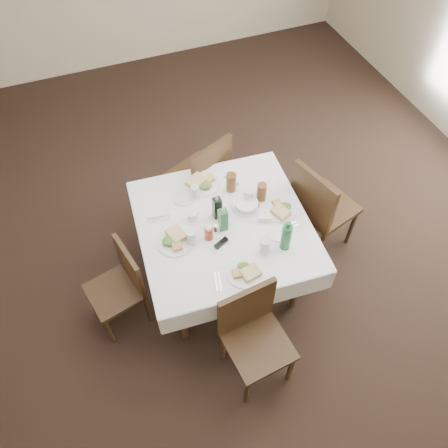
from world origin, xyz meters
name	(u,v)px	position (x,y,z in m)	size (l,w,h in m)	color
ground_plane	(230,250)	(0.00, 0.00, 0.00)	(7.00, 7.00, 0.00)	black
room_shell	(233,101)	(0.00, 0.00, 1.71)	(6.04, 7.04, 2.80)	#C5B59A
dining_table	(224,230)	(-0.15, -0.23, 0.68)	(1.41, 1.41, 0.76)	black
chair_north	(204,174)	(-0.05, 0.53, 0.55)	(0.60, 0.60, 0.96)	black
chair_south	(253,330)	(-0.24, -1.03, 0.53)	(0.48, 0.48, 0.92)	black
chair_east	(319,205)	(0.74, -0.20, 0.57)	(0.58, 0.58, 1.00)	black
chair_west	(122,282)	(-1.03, -0.27, 0.47)	(0.47, 0.47, 0.82)	black
meal_north	(202,183)	(-0.18, 0.22, 0.79)	(0.30, 0.30, 0.06)	white
meal_south	(246,272)	(-0.17, -0.71, 0.78)	(0.25, 0.25, 0.06)	white
meal_east	(281,210)	(0.32, -0.28, 0.78)	(0.26, 0.26, 0.06)	white
meal_west	(175,240)	(-0.56, -0.26, 0.79)	(0.28, 0.28, 0.06)	white
side_plate_a	(185,198)	(-0.36, 0.12, 0.77)	(0.17, 0.17, 0.01)	white
side_plate_b	(277,234)	(0.19, -0.48, 0.77)	(0.15, 0.15, 0.01)	white
water_n	(195,192)	(-0.27, 0.11, 0.83)	(0.07, 0.07, 0.13)	silver
water_s	(265,246)	(0.03, -0.58, 0.83)	(0.08, 0.08, 0.14)	silver
water_e	(248,197)	(0.11, -0.10, 0.83)	(0.08, 0.08, 0.14)	silver
water_w	(192,237)	(-0.44, -0.32, 0.83)	(0.08, 0.08, 0.14)	silver
iced_tea_a	(231,182)	(0.03, 0.08, 0.85)	(0.08, 0.08, 0.17)	brown
iced_tea_b	(262,192)	(0.22, -0.10, 0.84)	(0.08, 0.08, 0.16)	brown
bread_basket	(246,205)	(0.07, -0.14, 0.80)	(0.21, 0.21, 0.07)	silver
oil_cruet_dark	(217,207)	(-0.17, -0.14, 0.87)	(0.06, 0.06, 0.26)	black
oil_cruet_green	(223,219)	(-0.17, -0.27, 0.87)	(0.06, 0.06, 0.26)	#216431
ketchup_bottle	(209,233)	(-0.31, -0.32, 0.83)	(0.06, 0.06, 0.14)	#B13A1C
salt_shaker	(218,228)	(-0.22, -0.28, 0.80)	(0.03, 0.03, 0.07)	white
pepper_shaker	(216,228)	(-0.23, -0.27, 0.80)	(0.03, 0.03, 0.07)	#43301F
coffee_mug	(193,217)	(-0.37, -0.11, 0.80)	(0.12, 0.11, 0.08)	white
sunglasses	(221,243)	(-0.24, -0.40, 0.77)	(0.13, 0.08, 0.03)	black
green_bottle	(286,236)	(0.19, -0.60, 0.89)	(0.07, 0.07, 0.29)	#216431
sugar_caddy	(265,218)	(0.16, -0.32, 0.79)	(0.11, 0.09, 0.05)	white
cutlery_n	(232,181)	(0.07, 0.17, 0.77)	(0.10, 0.16, 0.01)	silver
cutlery_s	(218,282)	(-0.38, -0.70, 0.77)	(0.07, 0.16, 0.01)	silver
cutlery_e	(286,227)	(0.29, -0.44, 0.77)	(0.20, 0.06, 0.01)	silver
cutlery_w	(159,219)	(-0.61, 0.00, 0.77)	(0.19, 0.07, 0.01)	silver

